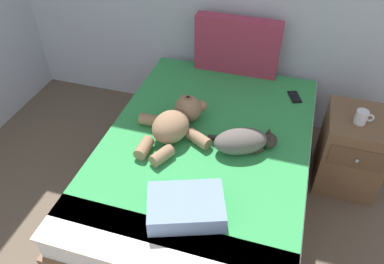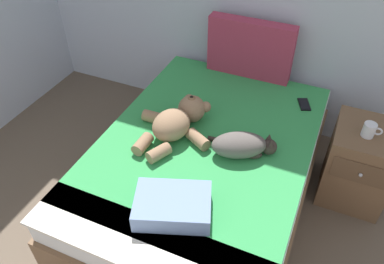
{
  "view_description": "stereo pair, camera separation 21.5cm",
  "coord_description": "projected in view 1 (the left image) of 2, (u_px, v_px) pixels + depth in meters",
  "views": [
    {
      "loc": [
        2.39,
        1.4,
        2.17
      ],
      "look_at": [
        1.86,
        3.15,
        0.59
      ],
      "focal_mm": 35.22,
      "sensor_mm": 36.0,
      "label": 1
    },
    {
      "loc": [
        2.59,
        1.47,
        2.17
      ],
      "look_at": [
        1.86,
        3.15,
        0.59
      ],
      "focal_mm": 35.22,
      "sensor_mm": 36.0,
      "label": 2
    }
  ],
  "objects": [
    {
      "name": "bed",
      "position": [
        205.0,
        169.0,
        2.62
      ],
      "size": [
        1.37,
        1.94,
        0.53
      ],
      "color": "brown",
      "rests_on": "ground_plane"
    },
    {
      "name": "patterned_cushion",
      "position": [
        237.0,
        46.0,
        2.95
      ],
      "size": [
        0.67,
        0.11,
        0.46
      ],
      "color": "#A5334C",
      "rests_on": "bed"
    },
    {
      "name": "cat",
      "position": [
        244.0,
        141.0,
        2.34
      ],
      "size": [
        0.44,
        0.32,
        0.15
      ],
      "color": "#59514C",
      "rests_on": "bed"
    },
    {
      "name": "teddy_bear",
      "position": [
        176.0,
        122.0,
        2.46
      ],
      "size": [
        0.53,
        0.63,
        0.2
      ],
      "color": "#937051",
      "rests_on": "bed"
    },
    {
      "name": "cell_phone",
      "position": [
        295.0,
        97.0,
        2.81
      ],
      "size": [
        0.12,
        0.16,
        0.01
      ],
      "color": "black",
      "rests_on": "bed"
    },
    {
      "name": "throw_pillow",
      "position": [
        186.0,
        207.0,
        1.98
      ],
      "size": [
        0.47,
        0.4,
        0.11
      ],
      "primitive_type": "cube",
      "rotation": [
        0.0,
        0.0,
        0.35
      ],
      "color": "#728CB7",
      "rests_on": "bed"
    },
    {
      "name": "nightstand",
      "position": [
        351.0,
        150.0,
        2.72
      ],
      "size": [
        0.42,
        0.49,
        0.59
      ],
      "color": "brown",
      "rests_on": "ground_plane"
    },
    {
      "name": "mug",
      "position": [
        362.0,
        117.0,
        2.47
      ],
      "size": [
        0.12,
        0.08,
        0.09
      ],
      "color": "silver",
      "rests_on": "nightstand"
    }
  ]
}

